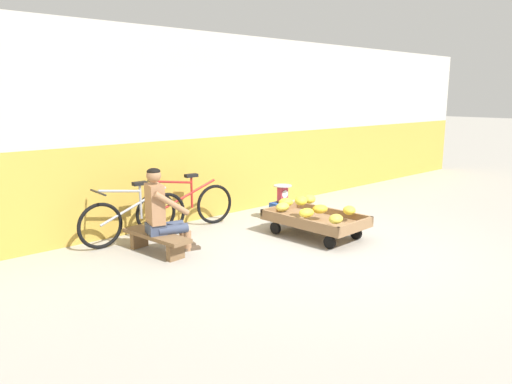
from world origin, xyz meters
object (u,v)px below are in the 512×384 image
low_bench (156,239)px  bicycle_near_left (135,217)px  plastic_crate (282,211)px  bicycle_far_left (186,206)px  banana_cart (315,221)px  vendor_seated (162,211)px  weighing_scale (283,193)px

low_bench → bicycle_near_left: 0.68m
plastic_crate → bicycle_near_left: size_ratio=0.22×
low_bench → plastic_crate: 2.46m
bicycle_near_left → bicycle_far_left: (0.93, 0.08, 0.00)m
low_bench → banana_cart: bearing=-22.9°
vendor_seated → bicycle_near_left: 0.72m
plastic_crate → banana_cart: bearing=-108.0°
banana_cart → plastic_crate: 1.05m
low_bench → weighing_scale: weighing_scale is taller
bicycle_near_left → vendor_seated: bearing=-87.0°
banana_cart → bicycle_near_left: (-2.08, 1.57, 0.11)m
plastic_crate → weighing_scale: (0.00, -0.00, 0.30)m
low_bench → bicycle_far_left: 1.24m
low_bench → plastic_crate: plastic_crate is taller
weighing_scale → bicycle_near_left: 2.48m
banana_cart → vendor_seated: (-2.05, 0.88, 0.33)m
banana_cart → weighing_scale: bearing=71.9°
weighing_scale → bicycle_far_left: 1.62m
vendor_seated → weighing_scale: bearing=2.9°
low_bench → bicycle_near_left: (0.05, 0.67, 0.15)m
weighing_scale → bicycle_near_left: bearing=166.7°
weighing_scale → bicycle_far_left: bearing=156.3°
banana_cart → vendor_seated: bearing=156.8°
vendor_seated → bicycle_far_left: (0.89, 0.77, -0.21)m
banana_cart → low_bench: banana_cart is taller
low_bench → vendor_seated: (0.09, -0.02, 0.37)m
low_bench → plastic_crate: bearing=2.3°
weighing_scale → bicycle_far_left: (-1.48, 0.65, -0.10)m
banana_cart → bicycle_far_left: bicycle_far_left is taller
bicycle_far_left → banana_cart: bearing=-55.0°
vendor_seated → bicycle_far_left: vendor_seated is taller
plastic_crate → bicycle_far_left: 1.63m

